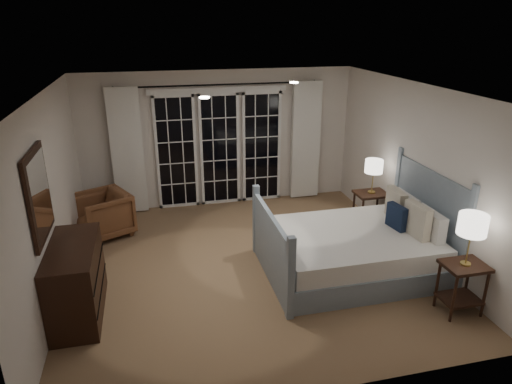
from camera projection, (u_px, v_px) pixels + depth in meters
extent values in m
plane|color=brown|center=(249.00, 265.00, 6.60)|extent=(5.00, 5.00, 0.00)
plane|color=white|center=(248.00, 90.00, 5.71)|extent=(5.00, 5.00, 0.00)
cube|color=silver|center=(51.00, 200.00, 5.61)|extent=(0.02, 5.00, 2.50)
cube|color=silver|center=(414.00, 170.00, 6.70)|extent=(0.02, 5.00, 2.50)
cube|color=silver|center=(219.00, 139.00, 8.43)|extent=(5.00, 0.02, 2.50)
cube|color=silver|center=(312.00, 280.00, 3.88)|extent=(5.00, 0.02, 2.50)
cube|color=black|center=(176.00, 153.00, 8.30)|extent=(0.66, 0.02, 2.02)
cube|color=black|center=(220.00, 150.00, 8.47)|extent=(0.66, 0.02, 2.02)
cube|color=black|center=(261.00, 147.00, 8.64)|extent=(0.66, 0.02, 2.02)
cube|color=white|center=(218.00, 90.00, 8.06)|extent=(2.50, 0.04, 0.10)
cylinder|color=black|center=(218.00, 85.00, 7.98)|extent=(3.50, 0.03, 0.03)
cube|color=silver|center=(127.00, 152.00, 7.99)|extent=(0.55, 0.10, 2.25)
cube|color=silver|center=(306.00, 141.00, 8.71)|extent=(0.55, 0.10, 2.25)
cylinder|color=white|center=(294.00, 83.00, 6.43)|extent=(0.12, 0.12, 0.01)
cylinder|color=white|center=(204.00, 98.00, 5.22)|extent=(0.12, 0.12, 0.01)
cube|color=gray|center=(350.00, 260.00, 6.41)|extent=(2.19, 1.71, 0.32)
cube|color=silver|center=(351.00, 241.00, 6.30)|extent=(2.13, 1.65, 0.27)
cube|color=gray|center=(428.00, 218.00, 6.47)|extent=(0.06, 1.71, 1.39)
cube|color=gray|center=(271.00, 249.00, 6.04)|extent=(0.06, 1.71, 0.96)
cube|color=silver|center=(429.00, 223.00, 6.11)|extent=(0.14, 0.60, 0.36)
cube|color=silver|center=(404.00, 206.00, 6.69)|extent=(0.14, 0.60, 0.36)
cube|color=beige|center=(417.00, 220.00, 6.09)|extent=(0.16, 0.46, 0.45)
cube|color=beige|center=(396.00, 205.00, 6.60)|extent=(0.16, 0.46, 0.45)
cube|color=#121C33|center=(397.00, 217.00, 6.34)|extent=(0.15, 0.35, 0.34)
cube|color=black|center=(465.00, 266.00, 5.34)|extent=(0.50, 0.40, 0.04)
cube|color=black|center=(459.00, 298.00, 5.50)|extent=(0.46, 0.36, 0.03)
cylinder|color=black|center=(454.00, 299.00, 5.26)|extent=(0.04, 0.04, 0.62)
cylinder|color=black|center=(485.00, 294.00, 5.35)|extent=(0.04, 0.04, 0.62)
cylinder|color=black|center=(437.00, 284.00, 5.55)|extent=(0.04, 0.04, 0.62)
cylinder|color=black|center=(467.00, 280.00, 5.64)|extent=(0.04, 0.04, 0.62)
cube|color=black|center=(371.00, 194.00, 7.47)|extent=(0.51, 0.41, 0.04)
cube|color=black|center=(369.00, 219.00, 7.64)|extent=(0.47, 0.37, 0.03)
cylinder|color=black|center=(362.00, 217.00, 7.39)|extent=(0.04, 0.04, 0.64)
cylinder|color=black|center=(386.00, 215.00, 7.49)|extent=(0.04, 0.04, 0.64)
cylinder|color=black|center=(353.00, 210.00, 7.69)|extent=(0.04, 0.04, 0.64)
cylinder|color=black|center=(377.00, 207.00, 7.79)|extent=(0.04, 0.04, 0.64)
cylinder|color=tan|center=(465.00, 264.00, 5.33)|extent=(0.12, 0.12, 0.02)
cylinder|color=tan|center=(468.00, 249.00, 5.26)|extent=(0.02, 0.02, 0.37)
cylinder|color=white|center=(473.00, 224.00, 5.15)|extent=(0.33, 0.33, 0.24)
cylinder|color=tan|center=(371.00, 192.00, 7.46)|extent=(0.12, 0.12, 0.02)
cylinder|color=tan|center=(372.00, 182.00, 7.40)|extent=(0.02, 0.02, 0.33)
cylinder|color=white|center=(374.00, 166.00, 7.30)|extent=(0.29, 0.29, 0.21)
imported|color=brown|center=(103.00, 215.00, 7.38)|extent=(1.06, 1.05, 0.73)
cube|color=black|center=(76.00, 281.00, 5.37)|extent=(0.53, 1.27, 0.90)
cube|color=black|center=(102.00, 289.00, 5.48)|extent=(0.01, 1.25, 0.01)
cube|color=black|center=(99.00, 267.00, 5.37)|extent=(0.01, 1.25, 0.01)
cube|color=black|center=(38.00, 195.00, 4.92)|extent=(0.04, 0.85, 1.00)
cube|color=white|center=(41.00, 195.00, 4.93)|extent=(0.01, 0.73, 0.88)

